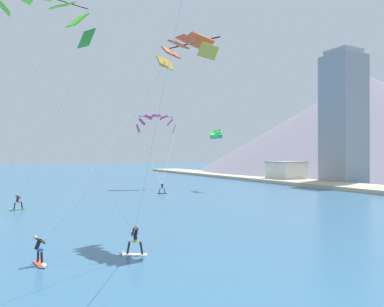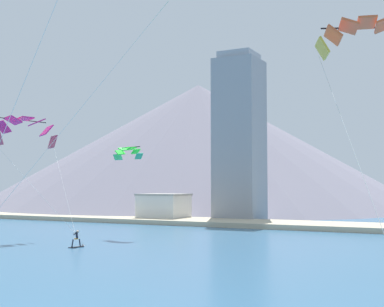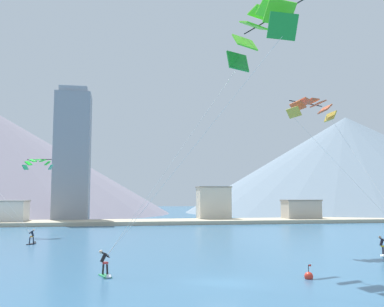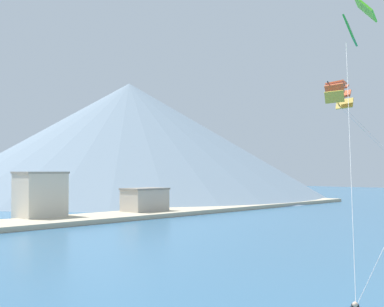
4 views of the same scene
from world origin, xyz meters
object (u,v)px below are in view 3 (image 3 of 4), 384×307
object	(u,v)px
parafoil_kite_mid_center	(261,29)
race_marker_buoy	(309,276)
kitesurfer_far_left	(383,250)
parafoil_kite_distant_high_outer	(38,163)
kitesurfer_near_lead	(33,239)
parafoil_kite_near_trail	(312,108)
kitesurfer_mid_center	(106,268)

from	to	relation	value
parafoil_kite_mid_center	race_marker_buoy	distance (m)	18.51
kitesurfer_far_left	parafoil_kite_distant_high_outer	world-z (taller)	parafoil_kite_distant_high_outer
kitesurfer_near_lead	parafoil_kite_mid_center	bearing A→B (deg)	-44.93
parafoil_kite_near_trail	parafoil_kite_mid_center	world-z (taller)	parafoil_kite_mid_center
kitesurfer_far_left	parafoil_kite_distant_high_outer	distance (m)	43.42
kitesurfer_far_left	parafoil_kite_distant_high_outer	bearing A→B (deg)	141.96
kitesurfer_near_lead	parafoil_kite_distant_high_outer	world-z (taller)	parafoil_kite_distant_high_outer
kitesurfer_near_lead	parafoil_kite_distant_high_outer	xyz separation A→B (m)	(-1.54, 10.43, 9.23)
kitesurfer_mid_center	parafoil_kite_near_trail	xyz separation A→B (m)	(19.97, 10.85, 13.55)
parafoil_kite_mid_center	race_marker_buoy	size ratio (longest dim) A/B	17.88
kitesurfer_near_lead	kitesurfer_far_left	bearing A→B (deg)	-26.25
kitesurfer_near_lead	kitesurfer_far_left	size ratio (longest dim) A/B	0.97
kitesurfer_far_left	race_marker_buoy	bearing A→B (deg)	-142.51
parafoil_kite_distant_high_outer	race_marker_buoy	bearing A→B (deg)	-56.69
kitesurfer_mid_center	parafoil_kite_distant_high_outer	bearing A→B (deg)	107.41
kitesurfer_mid_center	race_marker_buoy	distance (m)	13.06
race_marker_buoy	kitesurfer_near_lead	bearing A→B (deg)	131.30
kitesurfer_near_lead	kitesurfer_mid_center	world-z (taller)	kitesurfer_mid_center
kitesurfer_far_left	parafoil_kite_near_trail	bearing A→B (deg)	123.20
kitesurfer_near_lead	race_marker_buoy	xyz separation A→B (m)	(21.09, -24.00, -0.34)
kitesurfer_near_lead	kitesurfer_far_left	distance (m)	35.55
kitesurfer_mid_center	parafoil_kite_near_trail	distance (m)	26.46
parafoil_kite_mid_center	parafoil_kite_distant_high_outer	size ratio (longest dim) A/B	4.45
kitesurfer_far_left	parafoil_kite_near_trail	distance (m)	15.03
parafoil_kite_distant_high_outer	kitesurfer_mid_center	bearing A→B (deg)	-72.59
kitesurfer_mid_center	parafoil_kite_near_trail	size ratio (longest dim) A/B	0.13
parafoil_kite_near_trail	parafoil_kite_mid_center	xyz separation A→B (m)	(-8.62, -9.38, 3.96)
parafoil_kite_mid_center	race_marker_buoy	world-z (taller)	parafoil_kite_mid_center
parafoil_kite_mid_center	parafoil_kite_distant_high_outer	world-z (taller)	parafoil_kite_mid_center
parafoil_kite_near_trail	parafoil_kite_mid_center	distance (m)	13.34
kitesurfer_near_lead	kitesurfer_mid_center	size ratio (longest dim) A/B	0.99
kitesurfer_near_lead	race_marker_buoy	world-z (taller)	kitesurfer_near_lead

